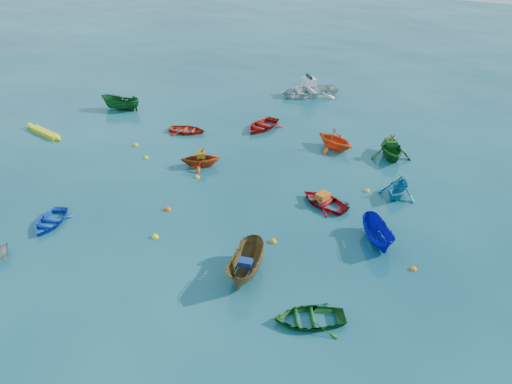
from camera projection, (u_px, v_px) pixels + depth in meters
The scene contains 28 objects.
ground at pixel (203, 243), 24.23m from camera, with size 160.00×160.00×0.00m, color #0A3A49.
dinghy_blue_sw at pixel (50, 224), 25.68m from camera, with size 1.86×2.60×0.54m, color blue.
sampan_brown_mid at pixel (247, 275), 22.14m from camera, with size 1.30×3.44×1.33m, color brown.
dinghy_orange_w at pixel (201, 166), 31.37m from camera, with size 2.12×2.46×1.29m, color #BF3F12.
dinghy_green_e at pixel (308, 321), 19.70m from camera, with size 2.04×2.86×0.59m, color #135219.
dinghy_cyan_se at pixel (397, 196), 28.18m from camera, with size 2.19×2.54×1.34m, color teal.
dinghy_red_nw at pixel (187, 132), 35.99m from camera, with size 1.92×2.69×0.56m, color red.
dinghy_green_n at pixel (390, 158), 32.41m from camera, with size 2.64×3.06×1.61m, color #135417.
dinghy_red_ne at pixel (324, 204), 27.36m from camera, with size 2.06×2.88×0.60m, color #A10D15.
sampan_blue_far at pixel (377, 242), 24.31m from camera, with size 1.11×2.96×1.14m, color #0D0EA4.
dinghy_red_far at pixel (262, 128), 36.61m from camera, with size 2.32×3.24×0.67m, color red.
dinghy_orange_far at pixel (335, 149), 33.59m from camera, with size 2.53×2.93×1.54m, color #EA4916.
sampan_green_far at pixel (121, 110), 39.92m from camera, with size 1.21×3.22×1.25m, color #124D19.
kayak_yellow at pixel (45, 134), 35.68m from camera, with size 0.56×3.78×0.38m, color yellow, non-canonical shape.
motorboat_white at pixel (308, 95), 43.05m from camera, with size 3.59×5.01×1.64m, color silver.
tarp_blue_a at pixel (245, 263), 21.61m from camera, with size 0.59×0.45×0.29m, color navy.
tarp_orange_a at pixel (201, 154), 30.96m from camera, with size 0.69×0.52×0.33m, color #B36A12.
tarp_green_b at pixel (392, 143), 32.01m from camera, with size 0.68×0.52×0.33m, color #134E18.
tarp_orange_b at pixel (323, 196), 27.19m from camera, with size 0.73×0.56×0.36m, color orange.
buoy_ye_a at pixel (155, 237), 24.66m from camera, with size 0.36×0.36×0.36m, color yellow.
buoy_or_b at pixel (273, 242), 24.32m from camera, with size 0.36×0.36×0.36m, color orange.
buoy_ye_b at pixel (146, 158), 32.36m from camera, with size 0.30×0.30×0.30m, color yellow.
buoy_or_c at pixel (168, 210), 26.88m from camera, with size 0.37×0.37×0.37m, color #E7510C.
buoy_ye_c at pixel (197, 178), 30.04m from camera, with size 0.30×0.30×0.30m, color yellow.
buoy_or_d at pixel (413, 269), 22.49m from camera, with size 0.30×0.30×0.30m, color orange.
buoy_ye_d at pixel (136, 146), 34.01m from camera, with size 0.38×0.38×0.38m, color gold.
buoy_or_e at pixel (390, 138), 35.06m from camera, with size 0.38×0.38×0.38m, color orange.
buoy_ye_e at pixel (367, 191), 28.60m from camera, with size 0.34×0.34×0.34m, color yellow.
Camera 1 is at (12.32, -15.60, 14.30)m, focal length 35.00 mm.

